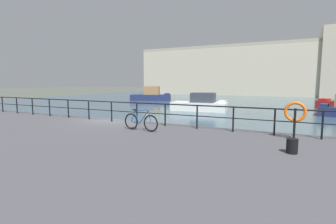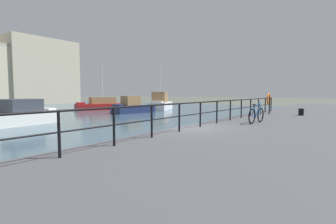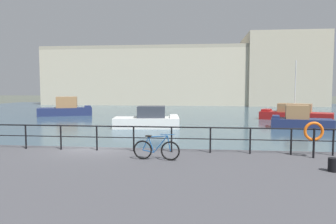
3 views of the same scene
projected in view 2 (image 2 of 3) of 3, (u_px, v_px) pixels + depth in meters
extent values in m
plane|color=#4C5147|center=(182.00, 150.00, 11.19)|extent=(240.00, 240.00, 0.00)
cube|color=#B2A891|center=(32.00, 73.00, 60.79)|extent=(15.10, 15.94, 14.40)
cube|color=white|center=(17.00, 119.00, 19.67)|extent=(6.19, 3.05, 0.95)
cube|color=#333842|center=(22.00, 106.00, 19.97)|extent=(2.68, 2.09, 1.04)
cube|color=white|center=(46.00, 109.00, 21.79)|extent=(0.90, 1.73, 0.24)
cube|color=maroon|center=(104.00, 107.00, 37.48)|extent=(8.09, 5.20, 0.89)
cube|color=#997047|center=(103.00, 100.00, 37.34)|extent=(3.98, 3.03, 0.96)
cube|color=maroon|center=(80.00, 103.00, 35.75)|extent=(1.51, 1.92, 0.24)
cylinder|color=silver|center=(102.00, 80.00, 37.12)|extent=(0.10, 0.10, 4.90)
cube|color=navy|center=(134.00, 109.00, 31.70)|extent=(5.57, 3.15, 0.87)
cube|color=#997047|center=(131.00, 101.00, 31.35)|extent=(2.22, 1.93, 1.23)
cube|color=navy|center=(118.00, 105.00, 30.17)|extent=(0.91, 1.61, 0.24)
cube|color=white|center=(161.00, 106.00, 38.30)|extent=(6.20, 4.52, 1.08)
cube|color=#997047|center=(160.00, 97.00, 37.74)|extent=(2.78, 2.65, 1.52)
cube|color=white|center=(157.00, 102.00, 35.92)|extent=(1.31, 1.83, 0.24)
cylinder|color=silver|center=(160.00, 78.00, 37.53)|extent=(0.10, 0.10, 3.97)
cylinder|color=black|center=(59.00, 135.00, 5.70)|extent=(0.07, 0.07, 1.05)
cylinder|color=black|center=(114.00, 127.00, 6.99)|extent=(0.07, 0.07, 1.05)
cylinder|color=black|center=(152.00, 122.00, 8.28)|extent=(0.07, 0.07, 1.05)
cylinder|color=black|center=(179.00, 118.00, 9.57)|extent=(0.07, 0.07, 1.05)
cylinder|color=black|center=(200.00, 115.00, 10.86)|extent=(0.07, 0.07, 1.05)
cylinder|color=black|center=(217.00, 112.00, 12.16)|extent=(0.07, 0.07, 1.05)
cylinder|color=black|center=(230.00, 110.00, 13.45)|extent=(0.07, 0.07, 1.05)
cylinder|color=black|center=(241.00, 109.00, 14.74)|extent=(0.07, 0.07, 1.05)
cylinder|color=black|center=(251.00, 108.00, 16.03)|extent=(0.07, 0.07, 1.05)
cylinder|color=black|center=(258.00, 106.00, 17.32)|extent=(0.07, 0.07, 1.05)
cylinder|color=black|center=(265.00, 105.00, 18.61)|extent=(0.07, 0.07, 1.05)
cylinder|color=black|center=(271.00, 105.00, 19.90)|extent=(0.07, 0.07, 1.05)
cylinder|color=black|center=(191.00, 103.00, 10.18)|extent=(24.08, 0.06, 0.06)
cylinder|color=black|center=(190.00, 115.00, 10.22)|extent=(24.08, 0.04, 0.04)
torus|color=black|center=(261.00, 115.00, 12.64)|extent=(0.72, 0.12, 0.72)
torus|color=black|center=(252.00, 116.00, 11.84)|extent=(0.72, 0.12, 0.72)
cylinder|color=#194C8C|center=(258.00, 110.00, 12.34)|extent=(0.55, 0.08, 0.66)
cylinder|color=#194C8C|center=(255.00, 112.00, 12.07)|extent=(0.24, 0.05, 0.58)
cylinder|color=#194C8C|center=(257.00, 105.00, 12.25)|extent=(0.72, 0.09, 0.11)
cylinder|color=#194C8C|center=(254.00, 117.00, 12.01)|extent=(0.43, 0.07, 0.12)
cylinder|color=#194C8C|center=(253.00, 111.00, 11.91)|extent=(0.26, 0.06, 0.51)
cylinder|color=#194C8C|center=(260.00, 109.00, 12.58)|extent=(0.14, 0.05, 0.57)
cube|color=black|center=(254.00, 105.00, 11.97)|extent=(0.23, 0.11, 0.05)
cylinder|color=#194C8C|center=(260.00, 103.00, 12.51)|extent=(0.52, 0.06, 0.02)
cylinder|color=black|center=(301.00, 112.00, 16.39)|extent=(0.32, 0.32, 0.44)
cylinder|color=black|center=(269.00, 106.00, 17.56)|extent=(0.08, 0.08, 1.15)
torus|color=orange|center=(269.00, 99.00, 17.56)|extent=(0.75, 0.11, 0.75)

